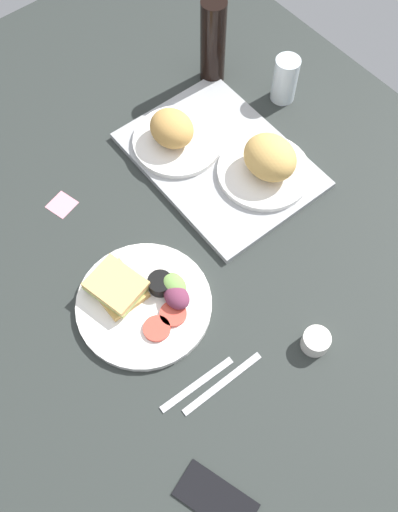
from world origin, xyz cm
name	(u,v)px	position (x,y,z in cm)	size (l,w,h in cm)	color
ground_plane	(183,269)	(0.00, 0.00, -1.50)	(190.00, 150.00, 3.00)	#282D2B
serving_tray	(220,160)	(-16.45, 24.59, 0.80)	(45.00, 33.00, 1.60)	#9EA0A3
bread_plate_near	(174,134)	(-26.89, 19.06, 4.86)	(21.74, 21.74, 9.11)	white
bread_plate_far	(268,162)	(-6.16, 30.10, 5.68)	(21.95, 21.95, 10.27)	white
plate_with_salad	(143,299)	(1.59, -11.66, 1.71)	(28.43, 28.43, 5.40)	white
drinking_glass	(285,79)	(-22.25, 50.69, 6.11)	(6.25, 6.25, 12.22)	silver
soda_bottle	(213,42)	(-39.10, 41.10, 11.52)	(6.40, 6.40, 23.04)	black
espresso_cup	(316,341)	(30.93, 9.50, 2.00)	(5.60, 5.60, 4.00)	silver
fork	(197,384)	(22.25, -14.07, 0.25)	(17.00, 1.40, 0.50)	#B7B7BC
knife	(223,383)	(25.25, -10.07, 0.25)	(19.00, 1.40, 0.50)	#B7B7BC
cell_phone	(216,499)	(40.47, -24.62, 0.40)	(14.40, 7.20, 0.80)	black
sticky_note	(62,205)	(-30.19, -11.69, 0.06)	(5.60, 5.60, 0.12)	pink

